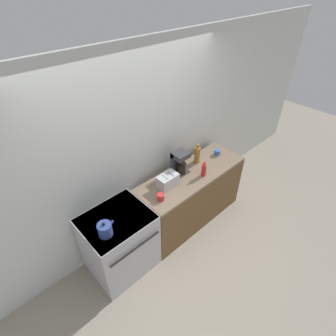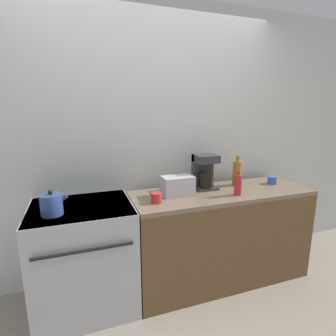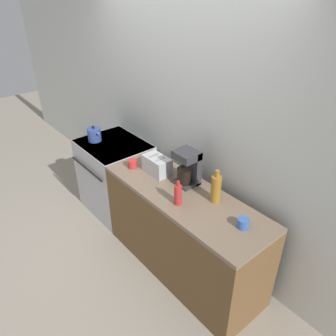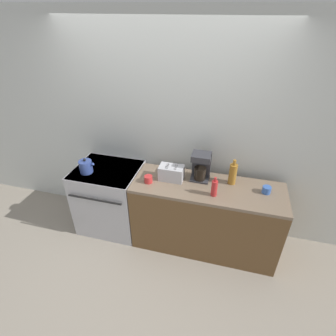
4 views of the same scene
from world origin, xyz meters
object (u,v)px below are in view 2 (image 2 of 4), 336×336
at_px(bottle_amber, 237,173).
at_px(kettle, 52,204).
at_px(bottle_red, 238,185).
at_px(cup_blue, 272,180).
at_px(stove, 85,256).
at_px(cup_red, 157,198).
at_px(coffee_maker, 205,171).
at_px(toaster, 178,186).

bearing_deg(bottle_amber, kettle, -172.68).
xyz_separation_m(kettle, bottle_red, (1.51, -0.05, 0.02)).
distance_m(bottle_amber, bottle_red, 0.32).
height_order(kettle, cup_blue, kettle).
height_order(stove, cup_red, cup_red).
xyz_separation_m(coffee_maker, bottle_amber, (0.35, -0.01, -0.04)).
bearing_deg(toaster, bottle_red, -18.97).
relative_size(kettle, bottle_amber, 0.64).
bearing_deg(kettle, cup_blue, 3.67).
height_order(stove, bottle_red, bottle_red).
bearing_deg(bottle_red, bottle_amber, 58.18).
bearing_deg(kettle, coffee_maker, 9.67).
distance_m(stove, cup_red, 0.76).
relative_size(toaster, bottle_amber, 0.92).
bearing_deg(bottle_red, toaster, 161.03).
bearing_deg(kettle, stove, 30.81).
xyz_separation_m(cup_red, cup_blue, (1.27, 0.14, -0.00)).
bearing_deg(cup_blue, bottle_red, -160.80).
xyz_separation_m(bottle_red, cup_blue, (0.53, 0.19, -0.06)).
xyz_separation_m(toaster, bottle_amber, (0.67, 0.10, 0.04)).
bearing_deg(cup_red, coffee_maker, 23.09).
relative_size(kettle, cup_blue, 2.10).
height_order(kettle, toaster, kettle).
distance_m(stove, bottle_amber, 1.59).
xyz_separation_m(kettle, coffee_maker, (1.32, 0.23, 0.09)).
distance_m(coffee_maker, bottle_amber, 0.36).
relative_size(bottle_amber, cup_blue, 3.28).
xyz_separation_m(bottle_red, cup_red, (-0.73, 0.05, -0.05)).
distance_m(bottle_red, cup_blue, 0.57).
relative_size(coffee_maker, cup_red, 3.58).
bearing_deg(toaster, stove, -179.88).
xyz_separation_m(toaster, bottle_red, (0.50, -0.17, 0.01)).
height_order(kettle, coffee_maker, coffee_maker).
bearing_deg(cup_red, bottle_amber, 13.90).
xyz_separation_m(coffee_maker, cup_red, (-0.55, -0.23, -0.13)).
bearing_deg(kettle, bottle_amber, 7.32).
height_order(bottle_red, cup_red, bottle_red).
xyz_separation_m(bottle_amber, cup_red, (-0.90, -0.22, -0.08)).
relative_size(toaster, cup_red, 3.00).
height_order(toaster, bottle_amber, bottle_amber).
bearing_deg(stove, cup_blue, 0.47).
relative_size(coffee_maker, bottle_amber, 1.10).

